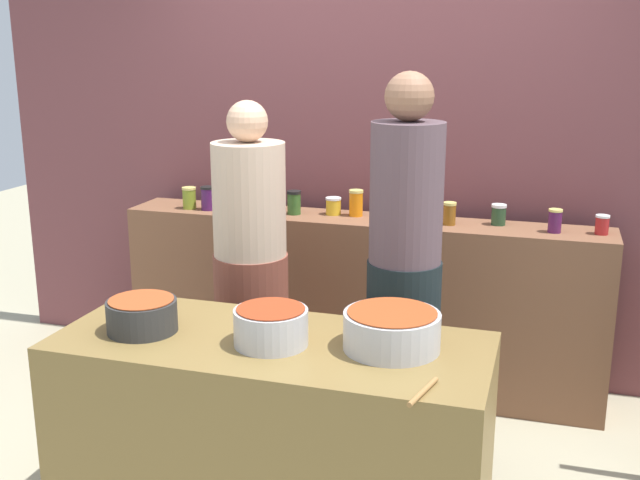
# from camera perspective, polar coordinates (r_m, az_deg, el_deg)

# --- Properties ---
(storefront_wall) EXTENTS (4.80, 0.12, 3.00)m
(storefront_wall) POSITION_cam_1_polar(r_m,az_deg,el_deg) (4.48, 4.21, 9.00)
(storefront_wall) COLOR brown
(storefront_wall) RESTS_ON ground
(display_shelf) EXTENTS (2.70, 0.36, 0.99)m
(display_shelf) POSITION_cam_1_polar(r_m,az_deg,el_deg) (4.36, 2.92, -4.69)
(display_shelf) COLOR brown
(display_shelf) RESTS_ON ground
(prep_table) EXTENTS (1.70, 0.70, 0.81)m
(prep_table) POSITION_cam_1_polar(r_m,az_deg,el_deg) (3.17, -3.57, -14.24)
(prep_table) COLOR olive
(prep_table) RESTS_ON ground
(preserve_jar_0) EXTENTS (0.08, 0.08, 0.13)m
(preserve_jar_0) POSITION_cam_1_polar(r_m,az_deg,el_deg) (4.51, -9.72, 3.11)
(preserve_jar_0) COLOR olive
(preserve_jar_0) RESTS_ON display_shelf
(preserve_jar_1) EXTENTS (0.09, 0.09, 0.14)m
(preserve_jar_1) POSITION_cam_1_polar(r_m,az_deg,el_deg) (4.46, -8.34, 3.11)
(preserve_jar_1) COLOR #42184F
(preserve_jar_1) RESTS_ON display_shelf
(preserve_jar_2) EXTENTS (0.09, 0.09, 0.12)m
(preserve_jar_2) POSITION_cam_1_polar(r_m,az_deg,el_deg) (4.42, -5.05, 2.97)
(preserve_jar_2) COLOR #2F562D
(preserve_jar_2) RESTS_ON display_shelf
(preserve_jar_3) EXTENTS (0.08, 0.08, 0.13)m
(preserve_jar_3) POSITION_cam_1_polar(r_m,az_deg,el_deg) (4.30, -1.95, 2.82)
(preserve_jar_3) COLOR #305924
(preserve_jar_3) RESTS_ON display_shelf
(preserve_jar_4) EXTENTS (0.09, 0.09, 0.10)m
(preserve_jar_4) POSITION_cam_1_polar(r_m,az_deg,el_deg) (4.30, 1.00, 2.55)
(preserve_jar_4) COLOR gold
(preserve_jar_4) RESTS_ON display_shelf
(preserve_jar_5) EXTENTS (0.08, 0.08, 0.15)m
(preserve_jar_5) POSITION_cam_1_polar(r_m,az_deg,el_deg) (4.26, 2.70, 2.78)
(preserve_jar_5) COLOR orange
(preserve_jar_5) RESTS_ON display_shelf
(preserve_jar_6) EXTENTS (0.07, 0.07, 0.12)m
(preserve_jar_6) POSITION_cam_1_polar(r_m,az_deg,el_deg) (4.11, 9.63, 1.97)
(preserve_jar_6) COLOR brown
(preserve_jar_6) RESTS_ON display_shelf
(preserve_jar_7) EXTENTS (0.08, 0.08, 0.11)m
(preserve_jar_7) POSITION_cam_1_polar(r_m,az_deg,el_deg) (4.16, 13.17, 1.86)
(preserve_jar_7) COLOR #254428
(preserve_jar_7) RESTS_ON display_shelf
(preserve_jar_8) EXTENTS (0.07, 0.07, 0.12)m
(preserve_jar_8) POSITION_cam_1_polar(r_m,az_deg,el_deg) (4.07, 17.11, 1.38)
(preserve_jar_8) COLOR #4A1946
(preserve_jar_8) RESTS_ON display_shelf
(preserve_jar_9) EXTENTS (0.07, 0.07, 0.10)m
(preserve_jar_9) POSITION_cam_1_polar(r_m,az_deg,el_deg) (4.11, 20.28, 1.08)
(preserve_jar_9) COLOR #A41F1F
(preserve_jar_9) RESTS_ON display_shelf
(cooking_pot_left) EXTENTS (0.28, 0.28, 0.13)m
(cooking_pot_left) POSITION_cam_1_polar(r_m,az_deg,el_deg) (3.14, -13.12, -5.49)
(cooking_pot_left) COLOR #2D2D2D
(cooking_pot_left) RESTS_ON prep_table
(cooking_pot_center) EXTENTS (0.28, 0.28, 0.15)m
(cooking_pot_center) POSITION_cam_1_polar(r_m,az_deg,el_deg) (2.93, -3.68, -6.46)
(cooking_pot_center) COLOR #B7B7BC
(cooking_pot_center) RESTS_ON prep_table
(cooking_pot_right) EXTENTS (0.37, 0.37, 0.15)m
(cooking_pot_right) POSITION_cam_1_polar(r_m,az_deg,el_deg) (2.90, 5.37, -6.74)
(cooking_pot_right) COLOR #B7B7BC
(cooking_pot_right) RESTS_ON prep_table
(wooden_spoon) EXTENTS (0.07, 0.22, 0.02)m
(wooden_spoon) POSITION_cam_1_polar(r_m,az_deg,el_deg) (2.58, 7.69, -11.14)
(wooden_spoon) COLOR #9E703D
(wooden_spoon) RESTS_ON prep_table
(cook_with_tongs) EXTENTS (0.37, 0.37, 1.67)m
(cook_with_tongs) POSITION_cam_1_polar(r_m,az_deg,el_deg) (3.85, -5.16, -3.34)
(cook_with_tongs) COLOR brown
(cook_with_tongs) RESTS_ON ground
(cook_in_cap) EXTENTS (0.33, 0.33, 1.82)m
(cook_in_cap) POSITION_cam_1_polar(r_m,az_deg,el_deg) (3.43, 6.25, -4.18)
(cook_in_cap) COLOR black
(cook_in_cap) RESTS_ON ground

